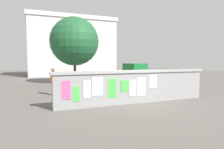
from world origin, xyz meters
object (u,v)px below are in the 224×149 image
object	(u,v)px
motorcycle	(90,91)
tree_roadside	(74,41)
auto_rickshaw_truck	(123,77)
person_bystander	(120,81)
person_walking	(53,79)
bicycle_near	(71,85)

from	to	relation	value
motorcycle	tree_roadside	xyz separation A→B (m)	(0.68, 7.66, 3.32)
auto_rickshaw_truck	person_bystander	bearing A→B (deg)	-118.34
person_walking	person_bystander	world-z (taller)	same
auto_rickshaw_truck	bicycle_near	world-z (taller)	auto_rickshaw_truck
person_bystander	motorcycle	bearing A→B (deg)	156.06
auto_rickshaw_truck	tree_roadside	distance (m)	6.41
bicycle_near	person_bystander	size ratio (longest dim) A/B	1.05
motorcycle	person_walking	xyz separation A→B (m)	(-1.71, 1.98, 0.52)
auto_rickshaw_truck	person_bystander	xyz separation A→B (m)	(-1.67, -3.10, 0.09)
person_walking	person_bystander	bearing A→B (deg)	-39.86
person_walking	person_bystander	size ratio (longest dim) A/B	1.00
auto_rickshaw_truck	person_walking	bearing A→B (deg)	-174.29
auto_rickshaw_truck	person_bystander	distance (m)	3.52
auto_rickshaw_truck	bicycle_near	size ratio (longest dim) A/B	2.19
motorcycle	bicycle_near	bearing A→B (deg)	95.31
auto_rickshaw_truck	person_walking	world-z (taller)	auto_rickshaw_truck
person_walking	motorcycle	bearing A→B (deg)	-49.23
motorcycle	person_bystander	xyz separation A→B (m)	(1.42, -0.63, 0.52)
person_walking	tree_roadside	size ratio (longest dim) A/B	0.27
bicycle_near	person_walking	distance (m)	2.35
motorcycle	person_walking	distance (m)	2.67
bicycle_near	tree_roadside	size ratio (longest dim) A/B	0.29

